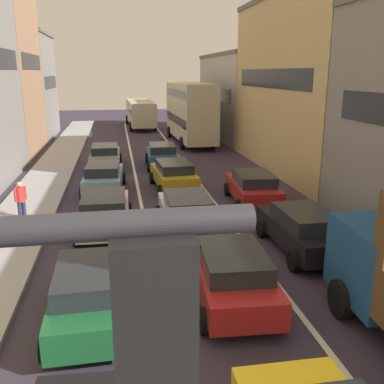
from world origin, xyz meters
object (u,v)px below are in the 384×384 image
at_px(sedan_left_lane_fourth, 104,177).
at_px(pedestrian_near_kerb, 21,199).
at_px(sedan_centre_lane_second, 232,273).
at_px(sedan_left_lane_fifth, 105,156).
at_px(bus_far_queue_secondary, 140,111).
at_px(wagon_left_lane_second, 91,291).
at_px(bus_mid_queue_primary, 190,110).
at_px(sedan_right_lane_behind_truck, 303,229).
at_px(wagon_right_lane_far, 253,187).
at_px(coupe_centre_lane_fourth, 174,174).
at_px(hatchback_centre_lane_third, 187,212).
at_px(sedan_centre_lane_fifth, 162,155).
at_px(sedan_left_lane_third, 105,211).

relative_size(sedan_left_lane_fourth, pedestrian_near_kerb, 2.64).
bearing_deg(sedan_left_lane_fourth, sedan_centre_lane_second, -160.01).
xyz_separation_m(sedan_left_lane_fifth, bus_far_queue_secondary, (3.43, 21.07, 0.96)).
distance_m(wagon_left_lane_second, sedan_left_lane_fifth, 17.97).
bearing_deg(bus_mid_queue_primary, sedan_centre_lane_second, 171.29).
distance_m(sedan_left_lane_fifth, bus_far_queue_secondary, 21.37).
bearing_deg(sedan_left_lane_fifth, bus_mid_queue_primary, -37.02).
bearing_deg(bus_mid_queue_primary, pedestrian_near_kerb, 150.39).
height_order(bus_mid_queue_primary, bus_far_queue_secondary, bus_mid_queue_primary).
relative_size(sedan_right_lane_behind_truck, wagon_right_lane_far, 0.98).
bearing_deg(coupe_centre_lane_fourth, bus_far_queue_secondary, -3.41).
height_order(sedan_left_lane_fifth, pedestrian_near_kerb, pedestrian_near_kerb).
bearing_deg(pedestrian_near_kerb, sedan_centre_lane_second, -1.63).
height_order(sedan_left_lane_fourth, sedan_right_lane_behind_truck, same).
relative_size(hatchback_centre_lane_third, sedan_left_lane_fourth, 0.98).
height_order(sedan_centre_lane_fifth, sedan_left_lane_fifth, same).
distance_m(hatchback_centre_lane_third, bus_far_queue_secondary, 33.41).
bearing_deg(wagon_left_lane_second, coupe_centre_lane_fourth, -17.50).
xyz_separation_m(sedan_left_lane_fourth, pedestrian_near_kerb, (-3.20, -3.99, 0.15)).
height_order(coupe_centre_lane_fourth, sedan_left_lane_fourth, same).
height_order(hatchback_centre_lane_third, bus_mid_queue_primary, bus_mid_queue_primary).
bearing_deg(sedan_centre_lane_second, wagon_left_lane_second, 98.95).
distance_m(sedan_centre_lane_second, coupe_centre_lane_fourth, 11.65).
bearing_deg(coupe_centre_lane_fourth, hatchback_centre_lane_third, 173.34).
xyz_separation_m(coupe_centre_lane_fourth, sedan_left_lane_fifth, (-3.61, 5.97, 0.00)).
bearing_deg(sedan_left_lane_third, sedan_centre_lane_second, -148.82).
distance_m(sedan_left_lane_fourth, wagon_right_lane_far, 7.57).
height_order(sedan_centre_lane_second, hatchback_centre_lane_third, same).
distance_m(wagon_right_lane_far, bus_far_queue_secondary, 30.42).
distance_m(sedan_left_lane_fourth, sedan_right_lane_behind_truck, 11.20).
height_order(sedan_centre_lane_second, sedan_right_lane_behind_truck, same).
xyz_separation_m(sedan_centre_lane_second, sedan_left_lane_fourth, (-3.58, 11.72, 0.00)).
bearing_deg(bus_far_queue_secondary, sedan_centre_lane_fifth, 178.82).
distance_m(coupe_centre_lane_fourth, sedan_right_lane_behind_truck, 9.39).
distance_m(coupe_centre_lane_fourth, wagon_right_lane_far, 4.56).
bearing_deg(bus_mid_queue_primary, sedan_centre_lane_fifth, 158.56).
relative_size(hatchback_centre_lane_third, wagon_right_lane_far, 0.98).
height_order(hatchback_centre_lane_third, sedan_left_lane_third, same).
relative_size(coupe_centre_lane_fourth, pedestrian_near_kerb, 2.66).
bearing_deg(coupe_centre_lane_fourth, sedan_centre_lane_second, 176.28).
height_order(wagon_left_lane_second, coupe_centre_lane_fourth, same).
xyz_separation_m(sedan_left_lane_fifth, wagon_right_lane_far, (6.87, -9.14, 0.00)).
relative_size(sedan_left_lane_third, sedan_centre_lane_fifth, 1.00).
xyz_separation_m(coupe_centre_lane_fourth, wagon_right_lane_far, (3.27, -3.18, 0.00)).
height_order(sedan_centre_lane_second, bus_far_queue_secondary, bus_far_queue_secondary).
relative_size(sedan_left_lane_third, coupe_centre_lane_fourth, 0.98).
bearing_deg(bus_far_queue_secondary, sedan_left_lane_fourth, 171.19).
xyz_separation_m(sedan_left_lane_third, sedan_centre_lane_fifth, (3.40, 11.43, 0.00)).
xyz_separation_m(wagon_left_lane_second, coupe_centre_lane_fourth, (3.58, 12.01, 0.00)).
relative_size(sedan_left_lane_third, sedan_right_lane_behind_truck, 1.00).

